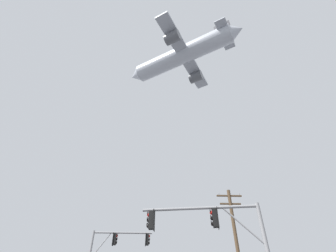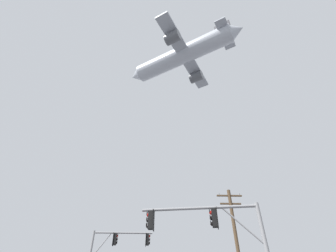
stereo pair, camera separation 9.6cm
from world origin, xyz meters
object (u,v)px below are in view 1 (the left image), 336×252
Objects in this scene: signal_pole_far at (111,252)px; airplane at (182,55)px; utility_pole at (237,246)px; signal_pole_near at (218,233)px.

signal_pole_far is 36.76m from airplane.
signal_pole_near is at bearing -113.00° from utility_pole.
signal_pole_far is 0.69× the size of utility_pole.
utility_pole is (10.02, -2.38, 0.17)m from signal_pole_far.
airplane is at bearing 38.69° from signal_pole_far.
signal_pole_near is 8.22m from utility_pole.
signal_pole_near is 0.64× the size of utility_pole.
signal_pole_far is 10.30m from utility_pole.
signal_pole_near is at bearing -55.47° from signal_pole_far.
signal_pole_far is at bearing 166.63° from utility_pole.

